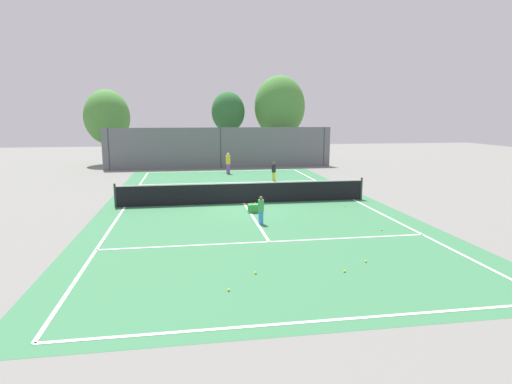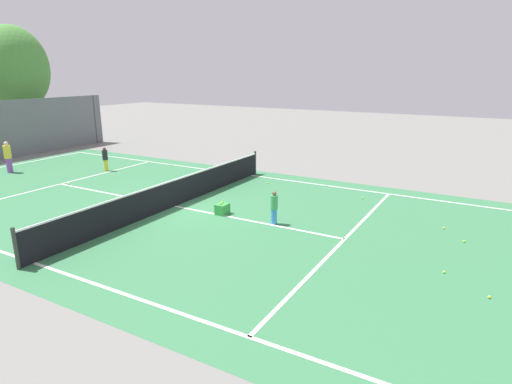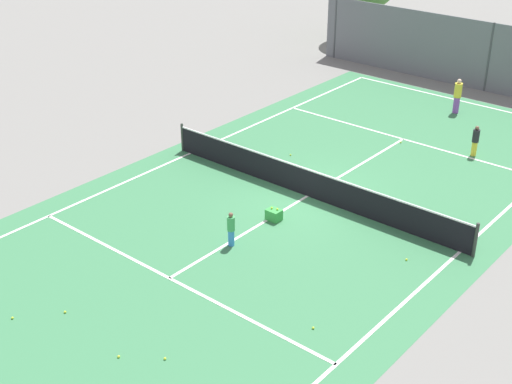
{
  "view_description": "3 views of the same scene",
  "coord_description": "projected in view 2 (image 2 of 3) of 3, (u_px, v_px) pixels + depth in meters",
  "views": [
    {
      "loc": [
        -2.6,
        -19.78,
        4.15
      ],
      "look_at": [
        0.04,
        -3.37,
        1.15
      ],
      "focal_mm": 29.92,
      "sensor_mm": 36.0,
      "label": 1
    },
    {
      "loc": [
        -11.38,
        -9.9,
        4.73
      ],
      "look_at": [
        0.94,
        -2.88,
        0.72
      ],
      "focal_mm": 29.97,
      "sensor_mm": 36.0,
      "label": 2
    },
    {
      "loc": [
        12.31,
        -17.42,
        11.03
      ],
      "look_at": [
        0.1,
        -2.81,
        1.29
      ],
      "focal_mm": 50.17,
      "sensor_mm": 36.0,
      "label": 3
    }
  ],
  "objects": [
    {
      "name": "tennis_ball_9",
      "position": [
        464.0,
        241.0,
        12.24
      ],
      "size": [
        0.07,
        0.07,
        0.07
      ],
      "primitive_type": "sphere",
      "color": "#CCE533",
      "rests_on": "ground_plane"
    },
    {
      "name": "ball_crate",
      "position": [
        222.0,
        209.0,
        14.64
      ],
      "size": [
        0.45,
        0.36,
        0.43
      ],
      "color": "green",
      "rests_on": "ground_plane"
    },
    {
      "name": "tennis_ball_0",
      "position": [
        362.0,
        198.0,
        16.43
      ],
      "size": [
        0.07,
        0.07,
        0.07
      ],
      "primitive_type": "sphere",
      "color": "#CCE533",
      "rests_on": "ground_plane"
    },
    {
      "name": "tennis_ball_7",
      "position": [
        268.0,
        183.0,
        18.63
      ],
      "size": [
        0.07,
        0.07,
        0.07
      ],
      "primitive_type": "sphere",
      "color": "#CCE533",
      "rests_on": "ground_plane"
    },
    {
      "name": "ground_plane",
      "position": [
        175.0,
        206.0,
        15.52
      ],
      "size": [
        80.0,
        80.0,
        0.0
      ],
      "primitive_type": "plane",
      "color": "slate"
    },
    {
      "name": "tennis_ball_8",
      "position": [
        489.0,
        297.0,
        9.22
      ],
      "size": [
        0.07,
        0.07,
        0.07
      ],
      "primitive_type": "sphere",
      "color": "#CCE533",
      "rests_on": "ground_plane"
    },
    {
      "name": "tree_1",
      "position": [
        14.0,
        69.0,
        27.11
      ],
      "size": [
        4.44,
        3.75,
        7.56
      ],
      "color": "brown",
      "rests_on": "ground_plane"
    },
    {
      "name": "court_surface",
      "position": [
        175.0,
        206.0,
        15.52
      ],
      "size": [
        13.0,
        25.0,
        0.01
      ],
      "color": "#387A4C",
      "rests_on": "ground_plane"
    },
    {
      "name": "tennis_ball_4",
      "position": [
        76.0,
        214.0,
        14.54
      ],
      "size": [
        0.07,
        0.07,
        0.07
      ],
      "primitive_type": "sphere",
      "color": "#CCE533",
      "rests_on": "ground_plane"
    },
    {
      "name": "player_2",
      "position": [
        274.0,
        207.0,
        13.58
      ],
      "size": [
        0.23,
        0.23,
        1.09
      ],
      "color": "#388CD8",
      "rests_on": "ground_plane"
    },
    {
      "name": "tennis_ball_5",
      "position": [
        172.0,
        164.0,
        22.35
      ],
      "size": [
        0.07,
        0.07,
        0.07
      ],
      "primitive_type": "sphere",
      "color": "#CCE533",
      "rests_on": "ground_plane"
    },
    {
      "name": "tennis_ball_1",
      "position": [
        69.0,
        184.0,
        18.47
      ],
      "size": [
        0.07,
        0.07,
        0.07
      ],
      "primitive_type": "sphere",
      "color": "#CCE533",
      "rests_on": "ground_plane"
    },
    {
      "name": "tennis_ball_2",
      "position": [
        70.0,
        160.0,
        23.58
      ],
      "size": [
        0.07,
        0.07,
        0.07
      ],
      "primitive_type": "sphere",
      "color": "#CCE533",
      "rests_on": "ground_plane"
    },
    {
      "name": "tennis_ball_6",
      "position": [
        444.0,
        272.0,
        10.37
      ],
      "size": [
        0.07,
        0.07,
        0.07
      ],
      "primitive_type": "sphere",
      "color": "#CCE533",
      "rests_on": "ground_plane"
    },
    {
      "name": "tennis_net",
      "position": [
        174.0,
        193.0,
        15.38
      ],
      "size": [
        11.9,
        0.1,
        1.1
      ],
      "color": "#333833",
      "rests_on": "ground_plane"
    },
    {
      "name": "player_1",
      "position": [
        105.0,
        159.0,
        20.9
      ],
      "size": [
        0.25,
        0.25,
        1.19
      ],
      "color": "yellow",
      "rests_on": "ground_plane"
    },
    {
      "name": "player_0",
      "position": [
        8.0,
        157.0,
        20.51
      ],
      "size": [
        0.32,
        0.32,
        1.52
      ],
      "color": "purple",
      "rests_on": "ground_plane"
    },
    {
      "name": "tennis_ball_3",
      "position": [
        444.0,
        228.0,
        13.28
      ],
      "size": [
        0.07,
        0.07,
        0.07
      ],
      "primitive_type": "sphere",
      "color": "#CCE533",
      "rests_on": "ground_plane"
    }
  ]
}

